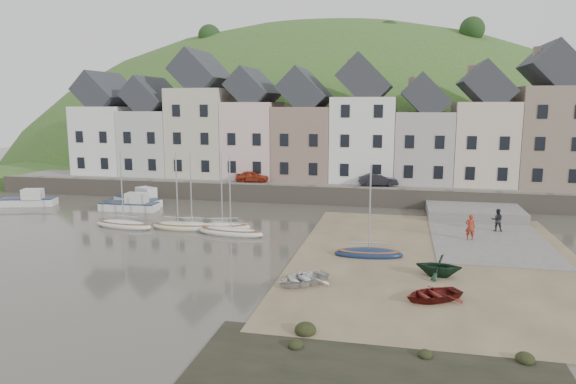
% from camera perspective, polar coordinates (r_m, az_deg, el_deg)
% --- Properties ---
extents(ground, '(160.00, 160.00, 0.00)m').
position_cam_1_polar(ground, '(35.79, -2.06, -6.32)').
color(ground, '#4A453A').
rests_on(ground, ground).
extents(quay_land, '(90.00, 30.00, 1.50)m').
position_cam_1_polar(quay_land, '(66.51, 4.78, 1.75)').
color(quay_land, '#335722').
rests_on(quay_land, ground).
extents(quay_street, '(70.00, 7.00, 0.10)m').
position_cam_1_polar(quay_street, '(55.13, 3.21, 0.98)').
color(quay_street, slate).
rests_on(quay_street, quay_land).
extents(seawall, '(70.00, 1.20, 1.80)m').
position_cam_1_polar(seawall, '(51.83, 2.59, -0.30)').
color(seawall, slate).
rests_on(seawall, ground).
extents(beach, '(18.00, 26.00, 0.06)m').
position_cam_1_polar(beach, '(34.82, 15.90, -7.09)').
color(beach, brown).
rests_on(beach, ground).
extents(slipway, '(8.00, 18.00, 0.12)m').
position_cam_1_polar(slipway, '(42.95, 20.61, -4.15)').
color(slipway, slate).
rests_on(slipway, ground).
extents(hillside, '(134.40, 84.00, 84.00)m').
position_cam_1_polar(hillside, '(98.33, 3.89, -6.83)').
color(hillside, '#335722').
rests_on(hillside, ground).
extents(townhouse_terrace, '(61.05, 8.00, 13.93)m').
position_cam_1_polar(townhouse_terrace, '(57.79, 5.56, 7.10)').
color(townhouse_terrace, white).
rests_on(townhouse_terrace, quay_land).
extents(sailboat_0, '(5.33, 2.18, 6.32)m').
position_cam_1_polar(sailboat_0, '(43.97, -17.53, -3.40)').
color(sailboat_0, silver).
rests_on(sailboat_0, ground).
extents(sailboat_1, '(4.04, 1.70, 6.32)m').
position_cam_1_polar(sailboat_1, '(41.95, -10.44, -3.71)').
color(sailboat_1, silver).
rests_on(sailboat_1, ground).
extents(sailboat_2, '(4.48, 1.68, 6.32)m').
position_cam_1_polar(sailboat_2, '(42.28, -11.92, -3.66)').
color(sailboat_2, beige).
rests_on(sailboat_2, ground).
extents(sailboat_3, '(4.69, 2.73, 6.32)m').
position_cam_1_polar(sailboat_3, '(41.46, -7.18, -3.79)').
color(sailboat_3, silver).
rests_on(sailboat_3, ground).
extents(sailboat_4, '(5.43, 2.05, 6.32)m').
position_cam_1_polar(sailboat_4, '(39.85, -6.28, -4.33)').
color(sailboat_4, silver).
rests_on(sailboat_4, ground).
extents(sailboat_5, '(4.56, 1.91, 6.32)m').
position_cam_1_polar(sailboat_5, '(34.42, 8.82, -6.62)').
color(sailboat_5, '#152343').
rests_on(sailboat_5, ground).
extents(motorboat_0, '(5.49, 1.97, 1.70)m').
position_cam_1_polar(motorboat_0, '(50.64, -16.79, -1.31)').
color(motorboat_0, silver).
rests_on(motorboat_0, ground).
extents(motorboat_1, '(5.43, 3.15, 1.70)m').
position_cam_1_polar(motorboat_1, '(56.74, -26.44, -0.77)').
color(motorboat_1, silver).
rests_on(motorboat_1, ground).
extents(motorboat_2, '(5.75, 3.97, 1.70)m').
position_cam_1_polar(motorboat_2, '(53.38, -15.91, -0.72)').
color(motorboat_2, silver).
rests_on(motorboat_2, ground).
extents(rowboat_white, '(3.78, 3.79, 0.65)m').
position_cam_1_polar(rowboat_white, '(28.93, 1.53, -9.43)').
color(rowboat_white, silver).
rests_on(rowboat_white, beach).
extents(rowboat_green, '(2.69, 2.38, 1.33)m').
position_cam_1_polar(rowboat_green, '(31.24, 16.17, -7.71)').
color(rowboat_green, black).
rests_on(rowboat_green, beach).
extents(rowboat_red, '(3.75, 3.47, 0.63)m').
position_cam_1_polar(rowboat_red, '(27.67, 15.52, -10.72)').
color(rowboat_red, maroon).
rests_on(rowboat_red, beach).
extents(person_red, '(0.69, 0.45, 1.87)m').
position_cam_1_polar(person_red, '(39.87, 19.31, -3.64)').
color(person_red, maroon).
rests_on(person_red, slipway).
extents(person_dark, '(0.89, 0.71, 1.75)m').
position_cam_1_polar(person_dark, '(43.30, 21.91, -2.85)').
color(person_dark, black).
rests_on(person_dark, slipway).
extents(car_left, '(3.65, 1.78, 1.20)m').
position_cam_1_polar(car_left, '(55.56, -3.94, 1.71)').
color(car_left, '#9D2E16').
rests_on(car_left, quay_street).
extents(car_right, '(4.09, 2.34, 1.27)m').
position_cam_1_polar(car_right, '(53.42, 9.85, 1.31)').
color(car_right, black).
rests_on(car_right, quay_street).
extents(shore_rocks, '(14.00, 6.05, 0.61)m').
position_cam_1_polar(shore_rocks, '(20.93, 10.49, -18.35)').
color(shore_rocks, black).
rests_on(shore_rocks, ground).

